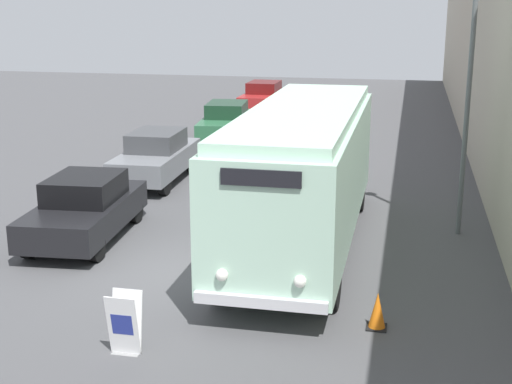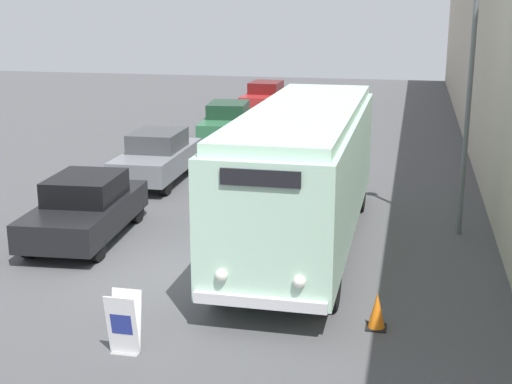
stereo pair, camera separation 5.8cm
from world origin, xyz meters
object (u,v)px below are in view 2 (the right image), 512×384
(parked_car_mid, at_px, (157,156))
(parked_car_far, at_px, (228,121))
(vintage_bus, at_px, (304,169))
(streetlamp, at_px, (473,43))
(sign_board, at_px, (124,324))
(parked_car_distant, at_px, (266,97))
(traffic_cone, at_px, (377,311))
(parked_car_near, at_px, (86,208))

(parked_car_mid, relative_size, parked_car_far, 0.93)
(vintage_bus, height_order, streetlamp, streetlamp)
(vintage_bus, distance_m, sign_board, 6.35)
(vintage_bus, height_order, parked_car_far, vintage_bus)
(vintage_bus, distance_m, parked_car_mid, 7.66)
(vintage_bus, relative_size, parked_car_distant, 2.14)
(sign_board, relative_size, traffic_cone, 1.57)
(parked_car_near, bearing_deg, parked_car_distant, 85.50)
(sign_board, distance_m, parked_car_far, 18.62)
(parked_car_mid, distance_m, parked_car_distant, 15.30)
(parked_car_near, relative_size, parked_car_mid, 0.98)
(traffic_cone, bearing_deg, sign_board, -155.56)
(streetlamp, relative_size, parked_car_near, 1.65)
(parked_car_near, distance_m, parked_car_far, 13.06)
(parked_car_mid, bearing_deg, vintage_bus, -45.28)
(traffic_cone, bearing_deg, parked_car_distant, 106.19)
(streetlamp, bearing_deg, parked_car_distant, 115.28)
(sign_board, bearing_deg, streetlamp, 53.27)
(streetlamp, xyz_separation_m, parked_car_far, (-8.76, 10.72, -3.88))
(parked_car_near, relative_size, traffic_cone, 6.58)
(parked_car_mid, distance_m, traffic_cone, 11.90)
(streetlamp, height_order, parked_car_mid, streetlamp)
(parked_car_near, xyz_separation_m, traffic_cone, (7.20, -3.49, -0.44))
(parked_car_near, height_order, parked_car_far, parked_car_far)
(sign_board, relative_size, parked_car_far, 0.22)
(parked_car_far, height_order, traffic_cone, parked_car_far)
(sign_board, bearing_deg, parked_car_mid, 107.40)
(parked_car_near, distance_m, parked_car_mid, 5.77)
(parked_car_distant, xyz_separation_m, traffic_cone, (7.13, -24.55, -0.45))
(vintage_bus, xyz_separation_m, sign_board, (-2.04, -5.85, -1.36))
(parked_car_far, xyz_separation_m, traffic_cone, (7.05, -16.55, -0.46))
(vintage_bus, relative_size, parked_car_near, 2.17)
(parked_car_near, xyz_separation_m, parked_car_distant, (0.07, 21.06, 0.01))
(sign_board, height_order, parked_car_mid, parked_car_mid)
(vintage_bus, xyz_separation_m, parked_car_mid, (-5.51, 5.22, -1.05))
(sign_board, distance_m, streetlamp, 10.41)
(streetlamp, xyz_separation_m, traffic_cone, (-1.71, -5.83, -4.33))
(vintage_bus, distance_m, parked_car_far, 13.56)
(vintage_bus, bearing_deg, sign_board, -109.23)
(parked_car_mid, height_order, traffic_cone, parked_car_mid)
(parked_car_far, bearing_deg, traffic_cone, -72.86)
(vintage_bus, distance_m, streetlamp, 4.95)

